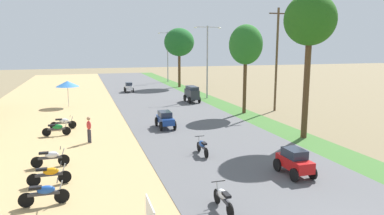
{
  "coord_description": "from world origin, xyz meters",
  "views": [
    {
      "loc": [
        -7.57,
        -6.88,
        5.95
      ],
      "look_at": [
        -0.05,
        17.35,
        1.48
      ],
      "focal_mm": 33.09,
      "sensor_mm": 36.0,
      "label": 1
    }
  ],
  "objects_px": {
    "car_hatchback_red": "(294,161)",
    "parked_motorbike_nearest": "(45,193)",
    "pedestrian_on_shoulder": "(89,128)",
    "car_hatchback_white": "(129,87)",
    "parked_motorbike_fourth": "(57,128)",
    "median_tree_third": "(179,42)",
    "streetlamp_mid": "(168,53)",
    "car_van_charcoal": "(192,93)",
    "utility_pole_near": "(277,58)",
    "motorbike_ahead_third": "(202,146)",
    "median_tree_second": "(246,45)",
    "parked_motorbike_fifth": "(63,122)",
    "car_sedan_blue": "(165,119)",
    "parked_motorbike_third": "(51,157)",
    "parked_motorbike_second": "(50,174)",
    "median_tree_nearest": "(310,21)",
    "vendor_umbrella": "(67,84)",
    "streetlamp_near": "(207,57)",
    "motorbike_ahead_second": "(223,197)"
  },
  "relations": [
    {
      "from": "parked_motorbike_nearest",
      "to": "vendor_umbrella",
      "type": "height_order",
      "value": "vendor_umbrella"
    },
    {
      "from": "parked_motorbike_nearest",
      "to": "vendor_umbrella",
      "type": "distance_m",
      "value": 22.49
    },
    {
      "from": "utility_pole_near",
      "to": "motorbike_ahead_third",
      "type": "bearing_deg",
      "value": -134.75
    },
    {
      "from": "pedestrian_on_shoulder",
      "to": "motorbike_ahead_second",
      "type": "height_order",
      "value": "pedestrian_on_shoulder"
    },
    {
      "from": "car_hatchback_red",
      "to": "parked_motorbike_nearest",
      "type": "bearing_deg",
      "value": 179.55
    },
    {
      "from": "parked_motorbike_third",
      "to": "car_sedan_blue",
      "type": "bearing_deg",
      "value": 41.59
    },
    {
      "from": "car_van_charcoal",
      "to": "parked_motorbike_second",
      "type": "bearing_deg",
      "value": -122.43
    },
    {
      "from": "parked_motorbike_fourth",
      "to": "car_sedan_blue",
      "type": "bearing_deg",
      "value": 0.3
    },
    {
      "from": "streetlamp_near",
      "to": "motorbike_ahead_second",
      "type": "distance_m",
      "value": 28.02
    },
    {
      "from": "parked_motorbike_third",
      "to": "motorbike_ahead_third",
      "type": "xyz_separation_m",
      "value": [
        7.71,
        -0.44,
        0.02
      ]
    },
    {
      "from": "vendor_umbrella",
      "to": "car_van_charcoal",
      "type": "xyz_separation_m",
      "value": [
        12.28,
        -0.85,
        -1.28
      ]
    },
    {
      "from": "vendor_umbrella",
      "to": "median_tree_second",
      "type": "relative_size",
      "value": 0.33
    },
    {
      "from": "parked_motorbike_nearest",
      "to": "parked_motorbike_second",
      "type": "relative_size",
      "value": 1.0
    },
    {
      "from": "car_hatchback_white",
      "to": "car_sedan_blue",
      "type": "bearing_deg",
      "value": -90.09
    },
    {
      "from": "motorbike_ahead_third",
      "to": "parked_motorbike_fifth",
      "type": "bearing_deg",
      "value": 130.79
    },
    {
      "from": "pedestrian_on_shoulder",
      "to": "median_tree_third",
      "type": "relative_size",
      "value": 0.2
    },
    {
      "from": "parked_motorbike_fifth",
      "to": "pedestrian_on_shoulder",
      "type": "xyz_separation_m",
      "value": [
        1.67,
        -4.28,
        0.41
      ]
    },
    {
      "from": "streetlamp_near",
      "to": "car_van_charcoal",
      "type": "distance_m",
      "value": 5.0
    },
    {
      "from": "streetlamp_mid",
      "to": "car_hatchback_white",
      "type": "relative_size",
      "value": 4.0
    },
    {
      "from": "parked_motorbike_nearest",
      "to": "parked_motorbike_fourth",
      "type": "xyz_separation_m",
      "value": [
        -0.22,
        10.87,
        0.0
      ]
    },
    {
      "from": "median_tree_nearest",
      "to": "car_sedan_blue",
      "type": "height_order",
      "value": "median_tree_nearest"
    },
    {
      "from": "parked_motorbike_fifth",
      "to": "car_van_charcoal",
      "type": "height_order",
      "value": "car_van_charcoal"
    },
    {
      "from": "parked_motorbike_fourth",
      "to": "car_sedan_blue",
      "type": "xyz_separation_m",
      "value": [
        7.32,
        0.04,
        0.19
      ]
    },
    {
      "from": "parked_motorbike_second",
      "to": "car_sedan_blue",
      "type": "xyz_separation_m",
      "value": [
        7.08,
        8.87,
        0.19
      ]
    },
    {
      "from": "parked_motorbike_fifth",
      "to": "car_hatchback_white",
      "type": "height_order",
      "value": "car_hatchback_white"
    },
    {
      "from": "car_hatchback_white",
      "to": "pedestrian_on_shoulder",
      "type": "bearing_deg",
      "value": -102.97
    },
    {
      "from": "streetlamp_near",
      "to": "motorbike_ahead_second",
      "type": "height_order",
      "value": "streetlamp_near"
    },
    {
      "from": "median_tree_third",
      "to": "utility_pole_near",
      "type": "relative_size",
      "value": 0.9
    },
    {
      "from": "median_tree_second",
      "to": "streetlamp_mid",
      "type": "bearing_deg",
      "value": 90.24
    },
    {
      "from": "parked_motorbike_nearest",
      "to": "parked_motorbike_third",
      "type": "xyz_separation_m",
      "value": [
        -0.12,
        4.5,
        0.0
      ]
    },
    {
      "from": "parked_motorbike_fourth",
      "to": "median_tree_third",
      "type": "bearing_deg",
      "value": 58.47
    },
    {
      "from": "parked_motorbike_third",
      "to": "median_tree_third",
      "type": "relative_size",
      "value": 0.22
    },
    {
      "from": "pedestrian_on_shoulder",
      "to": "car_hatchback_red",
      "type": "distance_m",
      "value": 12.28
    },
    {
      "from": "parked_motorbike_fourth",
      "to": "car_hatchback_red",
      "type": "distance_m",
      "value": 15.41
    },
    {
      "from": "parked_motorbike_fifth",
      "to": "car_sedan_blue",
      "type": "height_order",
      "value": "car_sedan_blue"
    },
    {
      "from": "parked_motorbike_fifth",
      "to": "streetlamp_mid",
      "type": "xyz_separation_m",
      "value": [
        14.83,
        30.22,
        4.11
      ]
    },
    {
      "from": "streetlamp_mid",
      "to": "car_van_charcoal",
      "type": "height_order",
      "value": "streetlamp_mid"
    },
    {
      "from": "median_tree_nearest",
      "to": "car_van_charcoal",
      "type": "bearing_deg",
      "value": 99.41
    },
    {
      "from": "parked_motorbike_fourth",
      "to": "vendor_umbrella",
      "type": "bearing_deg",
      "value": 88.16
    },
    {
      "from": "parked_motorbike_second",
      "to": "motorbike_ahead_third",
      "type": "bearing_deg",
      "value": 14.95
    },
    {
      "from": "parked_motorbike_second",
      "to": "parked_motorbike_third",
      "type": "xyz_separation_m",
      "value": [
        -0.14,
        2.46,
        0.0
      ]
    },
    {
      "from": "parked_motorbike_second",
      "to": "parked_motorbike_fourth",
      "type": "xyz_separation_m",
      "value": [
        -0.24,
        8.83,
        0.0
      ]
    },
    {
      "from": "median_tree_second",
      "to": "car_hatchback_white",
      "type": "xyz_separation_m",
      "value": [
        -7.92,
        17.18,
        -5.21
      ]
    },
    {
      "from": "median_tree_second",
      "to": "car_hatchback_red",
      "type": "distance_m",
      "value": 16.09
    },
    {
      "from": "streetlamp_mid",
      "to": "motorbike_ahead_second",
      "type": "height_order",
      "value": "streetlamp_mid"
    },
    {
      "from": "parked_motorbike_third",
      "to": "pedestrian_on_shoulder",
      "type": "bearing_deg",
      "value": 64.23
    },
    {
      "from": "parked_motorbike_third",
      "to": "pedestrian_on_shoulder",
      "type": "height_order",
      "value": "pedestrian_on_shoulder"
    },
    {
      "from": "parked_motorbike_fourth",
      "to": "median_tree_third",
      "type": "distance_m",
      "value": 29.37
    },
    {
      "from": "parked_motorbike_second",
      "to": "median_tree_second",
      "type": "height_order",
      "value": "median_tree_second"
    },
    {
      "from": "parked_motorbike_third",
      "to": "streetlamp_mid",
      "type": "height_order",
      "value": "streetlamp_mid"
    }
  ]
}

